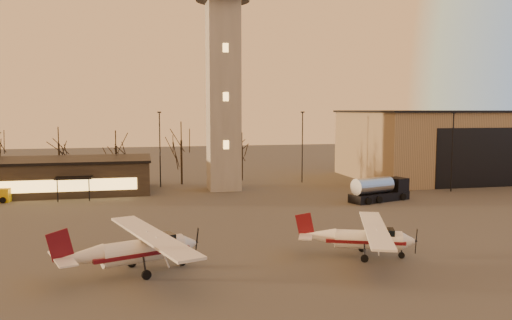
{
  "coord_description": "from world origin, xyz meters",
  "views": [
    {
      "loc": [
        -10.19,
        -33.79,
        10.32
      ],
      "look_at": [
        0.44,
        13.0,
        5.52
      ],
      "focal_mm": 35.0,
      "sensor_mm": 36.0,
      "label": 1
    }
  ],
  "objects_px": {
    "cessna_front": "(370,242)",
    "control_tower": "(223,63)",
    "hangar": "(451,144)",
    "fuel_truck": "(379,191)",
    "terminal": "(47,176)",
    "cessna_rear": "(146,254)"
  },
  "relations": [
    {
      "from": "hangar",
      "to": "terminal",
      "type": "xyz_separation_m",
      "value": [
        -57.99,
        -2.0,
        -3.0
      ]
    },
    {
      "from": "cessna_rear",
      "to": "fuel_truck",
      "type": "bearing_deg",
      "value": 18.21
    },
    {
      "from": "cessna_front",
      "to": "cessna_rear",
      "type": "relative_size",
      "value": 0.88
    },
    {
      "from": "hangar",
      "to": "fuel_truck",
      "type": "xyz_separation_m",
      "value": [
        -20.03,
        -16.09,
        -4.06
      ]
    },
    {
      "from": "control_tower",
      "to": "hangar",
      "type": "height_order",
      "value": "control_tower"
    },
    {
      "from": "cessna_front",
      "to": "cessna_rear",
      "type": "xyz_separation_m",
      "value": [
        -15.38,
        0.19,
        0.13
      ]
    },
    {
      "from": "hangar",
      "to": "cessna_rear",
      "type": "bearing_deg",
      "value": -142.12
    },
    {
      "from": "cessna_front",
      "to": "control_tower",
      "type": "bearing_deg",
      "value": 120.13
    },
    {
      "from": "control_tower",
      "to": "cessna_rear",
      "type": "bearing_deg",
      "value": -107.66
    },
    {
      "from": "control_tower",
      "to": "cessna_rear",
      "type": "distance_m",
      "value": 36.77
    },
    {
      "from": "terminal",
      "to": "cessna_front",
      "type": "relative_size",
      "value": 2.33
    },
    {
      "from": "fuel_truck",
      "to": "cessna_front",
      "type": "bearing_deg",
      "value": -135.62
    },
    {
      "from": "hangar",
      "to": "fuel_truck",
      "type": "distance_m",
      "value": 26.01
    },
    {
      "from": "cessna_front",
      "to": "fuel_truck",
      "type": "relative_size",
      "value": 1.4
    },
    {
      "from": "control_tower",
      "to": "hangar",
      "type": "distance_m",
      "value": 37.9
    },
    {
      "from": "control_tower",
      "to": "hangar",
      "type": "relative_size",
      "value": 1.07
    },
    {
      "from": "fuel_truck",
      "to": "hangar",
      "type": "bearing_deg",
      "value": 21.41
    },
    {
      "from": "control_tower",
      "to": "fuel_truck",
      "type": "relative_size",
      "value": 4.18
    },
    {
      "from": "control_tower",
      "to": "fuel_truck",
      "type": "bearing_deg",
      "value": -37.18
    },
    {
      "from": "terminal",
      "to": "fuel_truck",
      "type": "distance_m",
      "value": 40.51
    },
    {
      "from": "cessna_front",
      "to": "fuel_truck",
      "type": "bearing_deg",
      "value": 82.64
    },
    {
      "from": "terminal",
      "to": "fuel_truck",
      "type": "xyz_separation_m",
      "value": [
        37.96,
        -14.1,
        -1.06
      ]
    }
  ]
}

